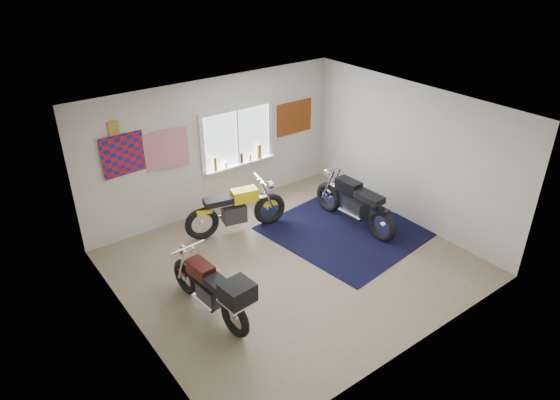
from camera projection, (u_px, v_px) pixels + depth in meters
ground at (293, 264)px, 8.57m from camera, size 5.50×5.50×0.00m
room_shell at (294, 178)px, 7.80m from camera, size 5.50×5.50×5.50m
navy_rug at (345, 230)px, 9.53m from camera, size 2.80×2.88×0.01m
window_assembly at (237, 141)px, 9.93m from camera, size 1.66×0.17×1.26m
oil_bottles at (242, 157)px, 10.08m from camera, size 1.12×0.09×0.30m
flag_display at (113, 128)px, 8.31m from camera, size 1.60×0.10×1.17m
triumph_poster at (294, 118)px, 10.62m from camera, size 0.90×0.03×0.70m
yellow_triumph at (236, 210)px, 9.33m from camera, size 1.98×0.68×1.01m
black_chrome_bike at (354, 204)px, 9.52m from camera, size 0.63×2.05×1.05m
maroon_tourer at (214, 290)px, 7.17m from camera, size 0.61×1.86×0.95m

